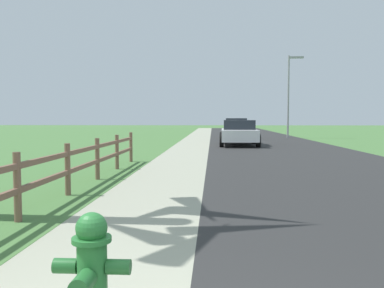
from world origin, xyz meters
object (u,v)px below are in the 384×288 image
at_px(fire_hydrant, 92,272).
at_px(parked_car_silver, 236,128).
at_px(parked_suv_white, 239,132).
at_px(street_lamp, 290,89).

bearing_deg(fire_hydrant, parked_car_silver, 84.67).
height_order(fire_hydrant, parked_car_silver, parked_car_silver).
bearing_deg(fire_hydrant, parked_suv_white, 83.42).
xyz_separation_m(fire_hydrant, street_lamp, (6.70, 28.36, 3.29)).
xyz_separation_m(fire_hydrant, parked_suv_white, (2.31, 20.02, 0.28)).
xyz_separation_m(parked_car_silver, street_lamp, (4.08, 0.28, 2.96)).
distance_m(parked_suv_white, parked_car_silver, 8.06).
relative_size(parked_suv_white, parked_car_silver, 1.03).
bearing_deg(street_lamp, parked_suv_white, -117.77).
distance_m(parked_car_silver, street_lamp, 5.05).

